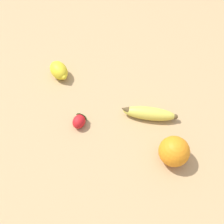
% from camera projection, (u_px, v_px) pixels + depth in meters
% --- Properties ---
extents(ground_plane, '(3.00, 3.00, 0.00)m').
position_uv_depth(ground_plane, '(124.00, 116.00, 0.81)').
color(ground_plane, tan).
extents(banana, '(0.04, 0.18, 0.04)m').
position_uv_depth(banana, '(149.00, 113.00, 0.79)').
color(banana, '#DBCC4C').
rests_on(banana, ground_plane).
extents(orange, '(0.08, 0.08, 0.08)m').
position_uv_depth(orange, '(174.00, 151.00, 0.70)').
color(orange, orange).
rests_on(orange, ground_plane).
extents(strawberry, '(0.06, 0.05, 0.04)m').
position_uv_depth(strawberry, '(80.00, 120.00, 0.78)').
color(strawberry, red).
rests_on(strawberry, ground_plane).
extents(lemon, '(0.09, 0.09, 0.05)m').
position_uv_depth(lemon, '(59.00, 70.00, 0.89)').
color(lemon, yellow).
rests_on(lemon, ground_plane).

